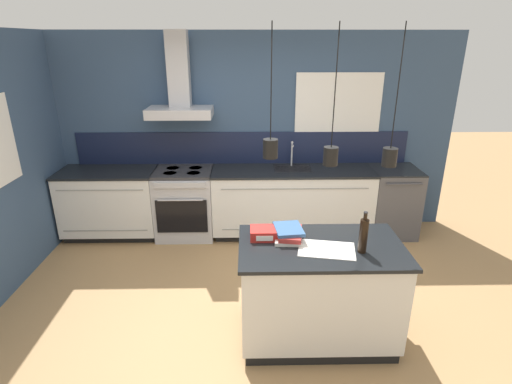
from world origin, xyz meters
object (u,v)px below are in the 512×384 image
(oven_range, at_px, (185,203))
(dishwasher, at_px, (392,201))
(bottle_on_island, at_px, (363,235))
(red_supply_box, at_px, (264,233))
(book_stack, at_px, (289,233))

(oven_range, distance_m, dishwasher, 2.77)
(bottle_on_island, distance_m, red_supply_box, 0.81)
(book_stack, bearing_deg, oven_range, 121.75)
(dishwasher, bearing_deg, oven_range, -179.91)
(dishwasher, relative_size, bottle_on_island, 2.64)
(oven_range, relative_size, bottle_on_island, 2.64)
(dishwasher, height_order, red_supply_box, red_supply_box)
(book_stack, bearing_deg, dishwasher, 50.41)
(dishwasher, bearing_deg, bottle_on_island, -115.59)
(oven_range, height_order, bottle_on_island, bottle_on_island)
(oven_range, height_order, red_supply_box, red_supply_box)
(book_stack, distance_m, red_supply_box, 0.21)
(dishwasher, distance_m, bottle_on_island, 2.46)
(oven_range, bearing_deg, book_stack, -58.25)
(bottle_on_island, xyz_separation_m, book_stack, (-0.56, 0.23, -0.10))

